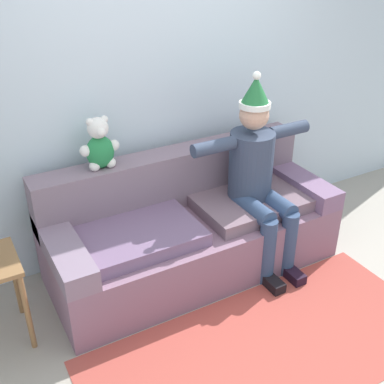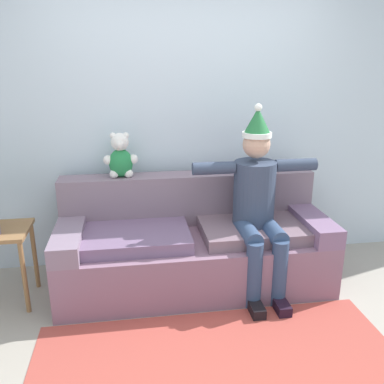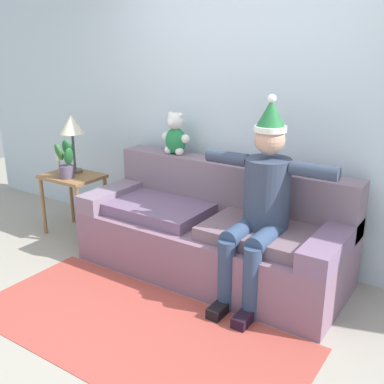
% 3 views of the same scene
% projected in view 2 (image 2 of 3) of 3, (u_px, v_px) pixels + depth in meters
% --- Properties ---
extents(ground_plane, '(10.00, 10.00, 0.00)m').
position_uv_depth(ground_plane, '(218.00, 360.00, 2.65)').
color(ground_plane, '#A39B8E').
extents(back_wall, '(7.00, 0.10, 2.70)m').
position_uv_depth(back_wall, '(184.00, 117.00, 3.69)').
color(back_wall, silver).
rests_on(back_wall, ground_plane).
extents(couch, '(2.22, 0.89, 0.89)m').
position_uv_depth(couch, '(193.00, 244.00, 3.51)').
color(couch, slate).
rests_on(couch, ground_plane).
extents(person_seated, '(1.02, 0.77, 1.52)m').
position_uv_depth(person_seated, '(257.00, 200.00, 3.29)').
color(person_seated, '#354158').
rests_on(person_seated, ground_plane).
extents(teddy_bear, '(0.29, 0.17, 0.38)m').
position_uv_depth(teddy_bear, '(121.00, 157.00, 3.46)').
color(teddy_bear, '#258346').
rests_on(teddy_bear, couch).
extents(area_rug, '(2.38, 1.08, 0.01)m').
position_uv_depth(area_rug, '(219.00, 361.00, 2.63)').
color(area_rug, '#B0493F').
rests_on(area_rug, ground_plane).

